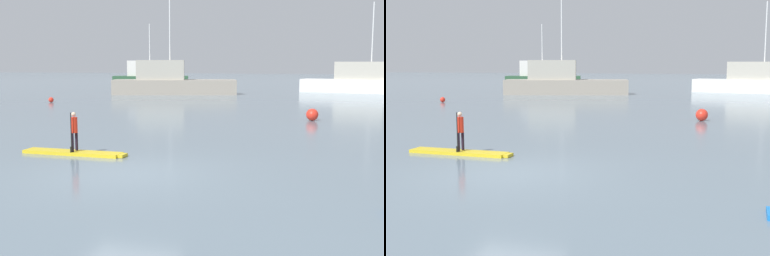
# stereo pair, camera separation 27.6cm
# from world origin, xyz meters

# --- Properties ---
(ground_plane) EXTENTS (240.00, 240.00, 0.00)m
(ground_plane) POSITION_xyz_m (0.00, 0.00, 0.00)
(ground_plane) COLOR slate
(paddleboard_near) EXTENTS (3.35, 0.61, 0.10)m
(paddleboard_near) POSITION_xyz_m (-2.55, 2.03, 0.05)
(paddleboard_near) COLOR gold
(paddleboard_near) RESTS_ON ground
(paddler_child_solo) EXTENTS (0.21, 0.41, 1.21)m
(paddler_child_solo) POSITION_xyz_m (-2.55, 2.02, 0.78)
(paddler_child_solo) COLOR black
(paddler_child_solo) RESTS_ON paddleboard_near
(fishing_boat_white_large) EXTENTS (11.25, 5.59, 9.52)m
(fishing_boat_white_large) POSITION_xyz_m (-9.03, 30.84, 1.11)
(fishing_boat_white_large) COLOR #9E9384
(fishing_boat_white_large) RESTS_ON ground
(fishing_boat_green_midground) EXTENTS (10.28, 4.72, 8.32)m
(fishing_boat_green_midground) POSITION_xyz_m (7.13, 37.73, 1.09)
(fishing_boat_green_midground) COLOR silver
(fishing_boat_green_midground) RESTS_ON ground
(motor_boat_small_navy) EXTENTS (8.81, 4.71, 7.16)m
(motor_boat_small_navy) POSITION_xyz_m (-15.25, 41.79, 1.10)
(motor_boat_small_navy) COLOR #2D5638
(motor_boat_small_navy) RESTS_ON ground
(mooring_buoy_near) EXTENTS (0.37, 0.37, 0.37)m
(mooring_buoy_near) POSITION_xyz_m (-14.35, 19.82, 0.18)
(mooring_buoy_near) COLOR red
(mooring_buoy_near) RESTS_ON ground
(mooring_buoy_mid) EXTENTS (0.59, 0.59, 0.59)m
(mooring_buoy_mid) POSITION_xyz_m (4.07, 13.27, 0.29)
(mooring_buoy_mid) COLOR red
(mooring_buoy_mid) RESTS_ON ground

